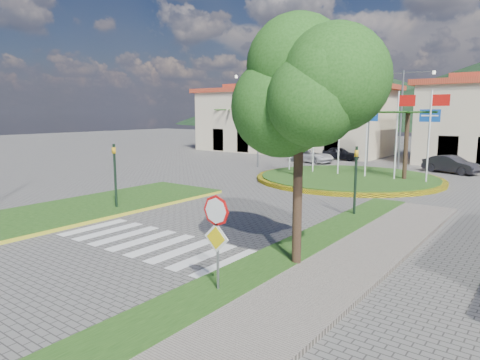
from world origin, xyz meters
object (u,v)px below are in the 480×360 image
Objects in this scene: car_dark_a at (342,153)px; white_van at (311,156)px; stop_sign at (217,228)px; car_dark_b at (451,164)px; roundabout_island at (348,178)px; deciduous_tree at (300,95)px.

white_van is at bearing 167.47° from car_dark_a.
stop_sign is 0.68× the size of car_dark_a.
stop_sign is 0.60× the size of white_van.
white_van is 1.07× the size of car_dark_b.
white_van is (-7.01, 8.00, 0.45)m from roundabout_island.
car_dark_b is (5.00, 8.00, 0.51)m from roundabout_island.
white_van is at bearing 113.01° from stop_sign.
white_van is 1.14× the size of car_dark_a.
roundabout_island reaches higher than car_dark_b.
car_dark_b is at bearing -102.35° from car_dark_a.
car_dark_a is 11.31m from car_dark_b.
roundabout_island is 1.87× the size of deciduous_tree.
roundabout_island is 10.65m from white_van.
stop_sign is at bearing -161.74° from car_dark_b.
roundabout_island is at bearing -147.15° from car_dark_a.
car_dark_a is (-10.54, 31.84, -1.12)m from stop_sign.
deciduous_tree is at bearing -160.39° from car_dark_b.
car_dark_b is (12.02, 0.00, 0.06)m from white_van.
stop_sign is (4.90, -20.04, 1.62)m from roundabout_island.
roundabout_island is 18.55m from deciduous_tree.
white_van is at bearing 108.48° from car_dark_b.
car_dark_a is at bearing -6.11° from white_van.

